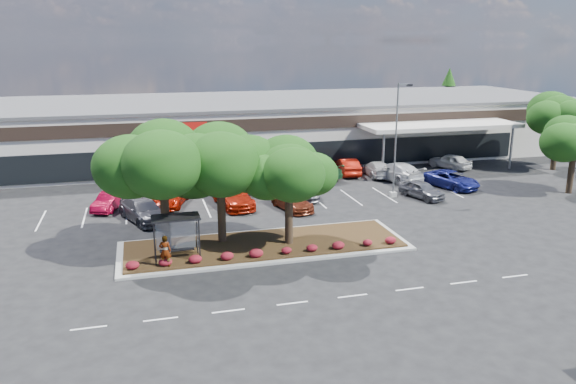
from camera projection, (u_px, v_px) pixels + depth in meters
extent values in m
plane|color=black|center=(314.00, 268.00, 32.17)|extent=(160.00, 160.00, 0.00)
cube|color=silver|center=(223.00, 129.00, 63.09)|extent=(80.00, 20.00, 6.00)
cube|color=#4B4B4E|center=(222.00, 101.00, 62.28)|extent=(80.40, 20.40, 0.30)
cube|color=black|center=(239.00, 126.00, 53.25)|extent=(80.00, 0.25, 1.20)
cube|color=black|center=(239.00, 159.00, 54.08)|extent=(60.00, 0.18, 2.60)
cube|color=#B1110C|center=(174.00, 128.00, 51.68)|extent=(6.00, 0.12, 1.00)
cube|color=silver|center=(440.00, 125.00, 56.06)|extent=(16.00, 5.00, 0.40)
cylinder|color=gray|center=(383.00, 155.00, 53.05)|extent=(0.24, 0.24, 4.20)
cylinder|color=gray|center=(511.00, 148.00, 56.55)|extent=(0.24, 0.24, 4.20)
cube|color=#A1A19C|center=(265.00, 246.00, 35.38)|extent=(18.00, 6.00, 0.15)
cube|color=#3B2A15|center=(265.00, 244.00, 35.34)|extent=(17.20, 5.20, 0.12)
cube|color=silver|center=(89.00, 328.00, 25.44)|extent=(1.60, 0.12, 0.01)
cube|color=silver|center=(161.00, 319.00, 26.24)|extent=(1.60, 0.12, 0.01)
cube|color=silver|center=(228.00, 311.00, 27.04)|extent=(1.60, 0.12, 0.01)
cube|color=silver|center=(292.00, 303.00, 27.84)|extent=(1.60, 0.12, 0.01)
cube|color=silver|center=(353.00, 296.00, 28.64)|extent=(1.60, 0.12, 0.01)
cube|color=silver|center=(410.00, 289.00, 29.44)|extent=(1.60, 0.12, 0.01)
cube|color=silver|center=(464.00, 282.00, 30.23)|extent=(1.60, 0.12, 0.01)
cube|color=silver|center=(515.00, 276.00, 31.03)|extent=(1.60, 0.12, 0.01)
cube|color=silver|center=(41.00, 220.00, 40.63)|extent=(0.12, 5.00, 0.01)
cube|color=silver|center=(85.00, 217.00, 41.38)|extent=(0.12, 5.00, 0.01)
cube|color=silver|center=(127.00, 214.00, 42.13)|extent=(0.12, 5.00, 0.01)
cube|color=silver|center=(167.00, 211.00, 42.88)|extent=(0.12, 5.00, 0.01)
cube|color=silver|center=(207.00, 208.00, 43.63)|extent=(0.12, 5.00, 0.01)
cube|color=silver|center=(245.00, 205.00, 44.38)|extent=(0.12, 5.00, 0.01)
cube|color=silver|center=(281.00, 203.00, 45.13)|extent=(0.12, 5.00, 0.01)
cube|color=silver|center=(317.00, 200.00, 45.88)|extent=(0.12, 5.00, 0.01)
cube|color=silver|center=(351.00, 197.00, 46.63)|extent=(0.12, 5.00, 0.01)
cube|color=silver|center=(384.00, 195.00, 47.38)|extent=(0.12, 5.00, 0.01)
cube|color=silver|center=(417.00, 192.00, 48.13)|extent=(0.12, 5.00, 0.01)
cube|color=silver|center=(448.00, 190.00, 48.88)|extent=(0.12, 5.00, 0.01)
cylinder|color=black|center=(154.00, 237.00, 32.80)|extent=(0.08, 0.08, 2.50)
cylinder|color=black|center=(197.00, 233.00, 33.43)|extent=(0.08, 0.08, 2.50)
cylinder|color=black|center=(155.00, 244.00, 31.59)|extent=(0.08, 0.08, 2.50)
cylinder|color=black|center=(199.00, 240.00, 32.22)|extent=(0.08, 0.08, 2.50)
cube|color=black|center=(175.00, 217.00, 32.17)|extent=(2.75, 1.55, 0.10)
cube|color=silver|center=(176.00, 233.00, 33.08)|extent=(2.30, 0.03, 2.00)
cube|color=black|center=(177.00, 250.00, 32.95)|extent=(2.00, 0.35, 0.06)
cone|color=#10380C|center=(448.00, 99.00, 80.51)|extent=(3.96, 3.96, 9.00)
imported|color=#594C47|center=(165.00, 251.00, 31.49)|extent=(0.77, 0.61, 1.84)
cube|color=#A1A19C|center=(393.00, 194.00, 46.79)|extent=(0.50, 0.50, 0.40)
cylinder|color=gray|center=(396.00, 139.00, 45.57)|extent=(0.14, 0.14, 8.99)
cube|color=gray|center=(404.00, 85.00, 44.40)|extent=(0.92, 0.51, 0.14)
cube|color=black|center=(411.00, 85.00, 44.38)|extent=(0.52, 0.43, 0.18)
imported|color=maroon|center=(110.00, 201.00, 43.17)|extent=(2.87, 4.37, 1.36)
imported|color=#4E4D53|center=(143.00, 210.00, 40.49)|extent=(4.04, 5.86, 1.57)
imported|color=#931002|center=(170.00, 197.00, 44.21)|extent=(3.59, 5.27, 1.34)
imported|color=#9E1807|center=(233.00, 196.00, 44.01)|extent=(3.03, 5.89, 1.63)
imported|color=maroon|center=(292.00, 201.00, 43.19)|extent=(2.90, 4.89, 1.33)
imported|color=#5B5961|center=(303.00, 187.00, 46.84)|extent=(3.32, 5.99, 1.64)
imported|color=#4F5056|center=(422.00, 190.00, 46.31)|extent=(2.90, 4.51, 1.43)
imported|color=navy|center=(451.00, 180.00, 49.56)|extent=(4.05, 5.80, 1.47)
imported|color=navy|center=(130.00, 178.00, 49.73)|extent=(2.07, 5.06, 1.63)
imported|color=slate|center=(239.00, 183.00, 48.35)|extent=(2.72, 5.10, 1.41)
imported|color=#A2A6AD|center=(219.00, 179.00, 49.90)|extent=(3.06, 4.48, 1.42)
imported|color=#1E4E2A|center=(317.00, 169.00, 53.19)|extent=(4.21, 6.04, 1.62)
imported|color=#A01307|center=(347.00, 166.00, 54.47)|extent=(2.18, 4.97, 1.59)
imported|color=#B3B3B3|center=(377.00, 169.00, 53.78)|extent=(2.53, 5.14, 1.44)
imported|color=silver|center=(396.00, 172.00, 51.99)|extent=(3.71, 6.31, 1.72)
imported|color=silver|center=(450.00, 161.00, 57.05)|extent=(3.49, 4.78, 1.51)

